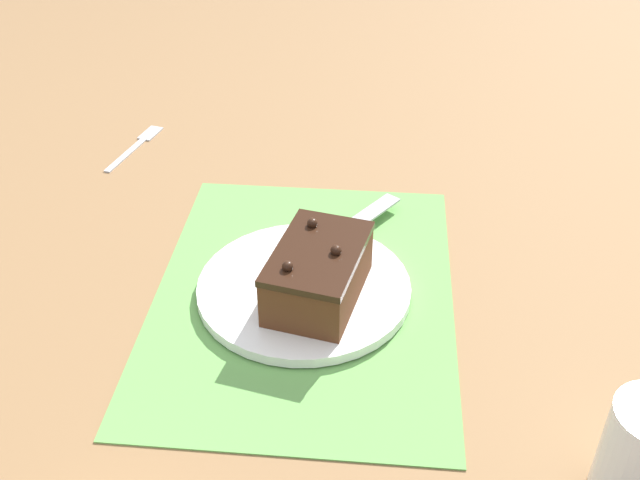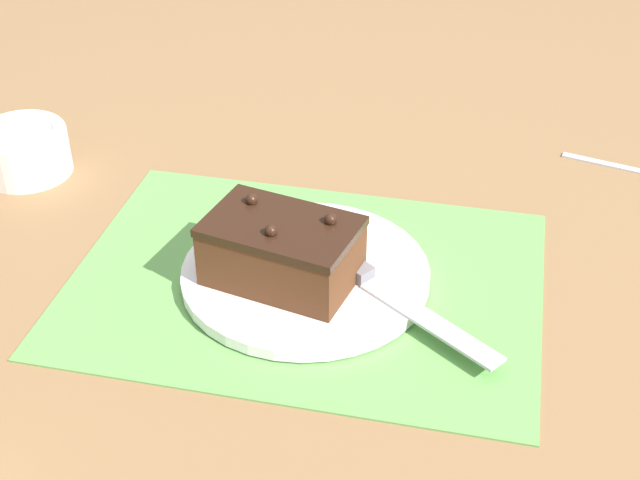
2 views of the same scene
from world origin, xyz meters
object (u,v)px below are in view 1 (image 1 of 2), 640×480
cake_plate (300,289)px  dessert_fork (138,144)px  serving_knife (319,247)px  chocolate_cake (318,273)px

cake_plate → dessert_fork: 0.45m
cake_plate → serving_knife: size_ratio=1.21×
cake_plate → dessert_fork: size_ratio=1.63×
cake_plate → chocolate_cake: 0.05m
serving_knife → dessert_fork: serving_knife is taller
chocolate_cake → dessert_fork: 0.47m
chocolate_cake → serving_knife: (0.08, 0.01, -0.03)m
chocolate_cake → serving_knife: bearing=5.1°
cake_plate → serving_knife: 0.07m
serving_knife → chocolate_cake: bearing=-49.8°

